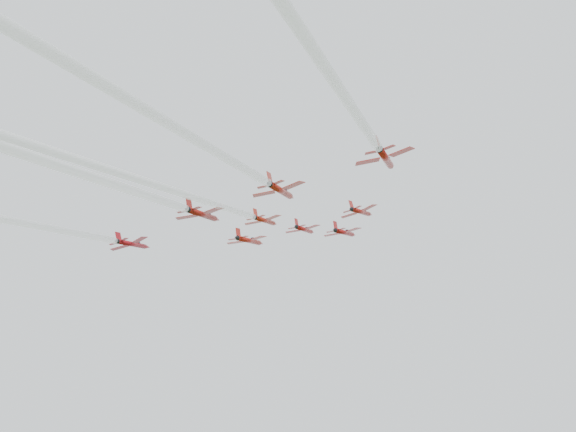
% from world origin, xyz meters
% --- Properties ---
extents(jet_lead, '(10.55, 13.99, 7.27)m').
position_xyz_m(jet_lead, '(3.28, 28.98, 153.88)').
color(jet_lead, '#9D0F0E').
extents(jet_row2_left, '(10.55, 13.99, 7.27)m').
position_xyz_m(jet_row2_left, '(-14.59, 10.26, 145.33)').
color(jet_row2_left, '#AF1A10').
extents(jet_row2_center, '(9.02, 11.96, 6.22)m').
position_xyz_m(jet_row2_center, '(-1.62, 14.33, 147.17)').
color(jet_row2_center, '#A81110').
extents(jet_row2_right, '(9.21, 12.22, 6.35)m').
position_xyz_m(jet_row2_right, '(13.61, 12.61, 146.39)').
color(jet_row2_right, '#A5160F').
extents(jet_center, '(8.66, 85.78, 40.04)m').
position_xyz_m(jet_center, '(-3.33, -40.64, 121.97)').
color(jet_center, '#AF1F10').
extents(jet_rear_left, '(10.17, 100.64, 46.97)m').
position_xyz_m(jet_rear_left, '(-8.38, -63.39, 111.57)').
color(jet_rear_left, maroon).
extents(jet_rear_right, '(10.41, 103.03, 48.09)m').
position_xyz_m(jet_rear_right, '(8.70, -64.40, 111.11)').
color(jet_rear_right, '#A91C10').
extents(jet_rear_farright, '(10.64, 105.36, 49.18)m').
position_xyz_m(jet_rear_farright, '(29.22, -65.52, 110.60)').
color(jet_rear_farright, '#AE1710').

